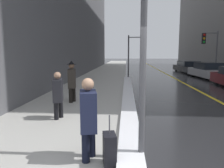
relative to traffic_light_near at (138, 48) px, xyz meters
name	(u,v)px	position (x,y,z in m)	size (l,w,h in m)	color
sidewalk_slab	(101,78)	(-2.92, 0.69, -2.44)	(4.00, 80.00, 0.01)	#B2AFA8
road_centre_stripe	(175,78)	(3.08, 0.69, -2.45)	(0.16, 80.00, 0.00)	gold
snow_bank_curb	(128,98)	(-0.77, -7.76, -2.38)	(0.51, 15.85, 0.14)	white
building_facade_left	(58,8)	(-7.92, 5.69, 4.18)	(6.00, 36.00, 13.25)	slate
traffic_light_near	(138,48)	(0.00, 0.00, 0.00)	(1.31, 0.33, 3.40)	#515156
traffic_light_far	(209,44)	(6.01, 1.77, 0.33)	(1.31, 0.32, 3.84)	#515156
pedestrian_in_glasses	(88,115)	(-1.57, -13.31, -1.57)	(0.40, 0.56, 1.58)	black
pedestrian_trailing	(58,93)	(-2.96, -10.76, -1.63)	(0.37, 0.52, 1.47)	black
pedestrian_in_fedora	(72,80)	(-3.10, -8.45, -1.50)	(0.41, 0.58, 1.73)	black
parked_car_silver	(208,71)	(5.83, 1.15, -1.84)	(2.10, 4.41, 1.29)	#B2B2B7
parked_car_black	(188,67)	(5.72, 6.58, -1.88)	(2.16, 4.99, 1.21)	black
rolling_suitcase	(110,150)	(-1.16, -13.51, -2.15)	(0.29, 0.40, 0.95)	black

